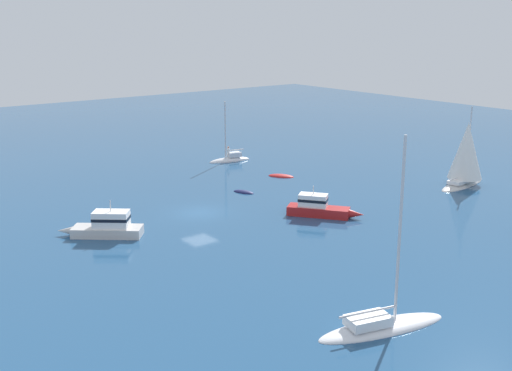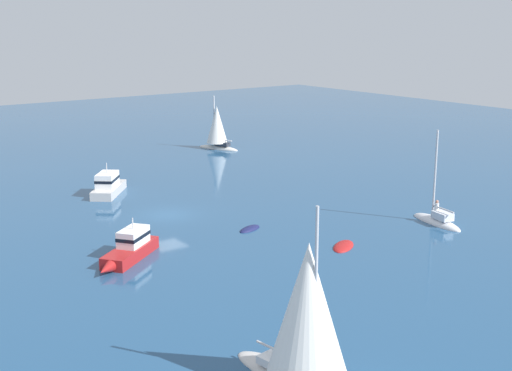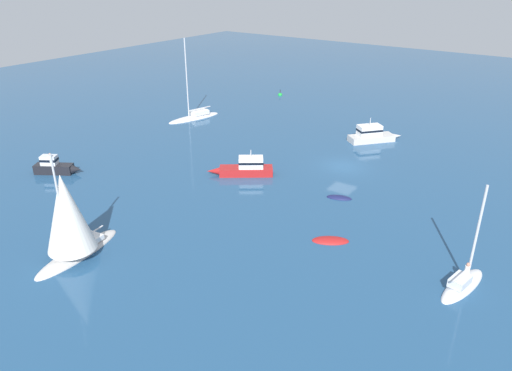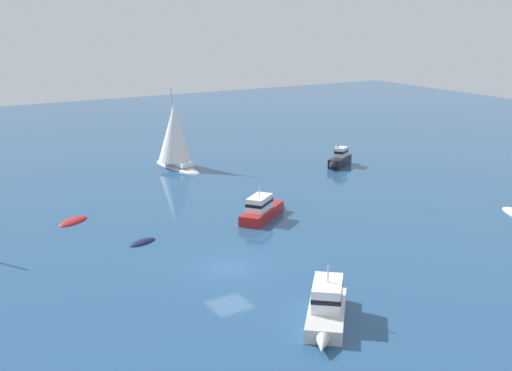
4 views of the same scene
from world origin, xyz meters
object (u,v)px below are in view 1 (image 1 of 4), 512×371
at_px(yacht, 230,159).
at_px(ketch, 381,326).
at_px(tender, 244,193).
at_px(sloop, 466,156).
at_px(powerboat, 319,208).
at_px(rib, 281,176).
at_px(cabin_cruiser, 107,226).

height_order(yacht, ketch, ketch).
height_order(tender, ketch, ketch).
distance_m(sloop, yacht, 26.56).
height_order(ketch, powerboat, ketch).
distance_m(tender, rib, 7.52).
height_order(yacht, cabin_cruiser, yacht).
distance_m(yacht, rib, 9.53).
relative_size(powerboat, cabin_cruiser, 1.00).
distance_m(tender, powerboat, 9.97).
distance_m(tender, cabin_cruiser, 16.37).
xyz_separation_m(tender, rib, (-2.78, 6.99, 0.00)).
bearing_deg(tender, ketch, -42.32).
distance_m(sloop, powerboat, 18.92).
bearing_deg(cabin_cruiser, yacht, -105.09).
height_order(sloop, ketch, ketch).
bearing_deg(tender, cabin_cruiser, -97.04).
bearing_deg(sloop, ketch, -160.27).
relative_size(yacht, powerboat, 1.27).
bearing_deg(yacht, rib, 100.15).
relative_size(sloop, yacht, 1.11).
bearing_deg(powerboat, rib, 116.74).
xyz_separation_m(yacht, ketch, (39.37, -17.92, -0.00)).
xyz_separation_m(sloop, powerboat, (-1.17, -18.75, -2.24)).
xyz_separation_m(tender, powerboat, (9.93, 0.62, 0.72)).
bearing_deg(rib, tender, -101.39).
bearing_deg(sloop, rib, 123.59).
bearing_deg(tender, rib, 91.16).
bearing_deg(yacht, ketch, 76.43).
relative_size(sloop, ketch, 0.76).
relative_size(sloop, cabin_cruiser, 1.41).
bearing_deg(tender, powerboat, -16.97).
distance_m(sloop, tender, 22.52).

